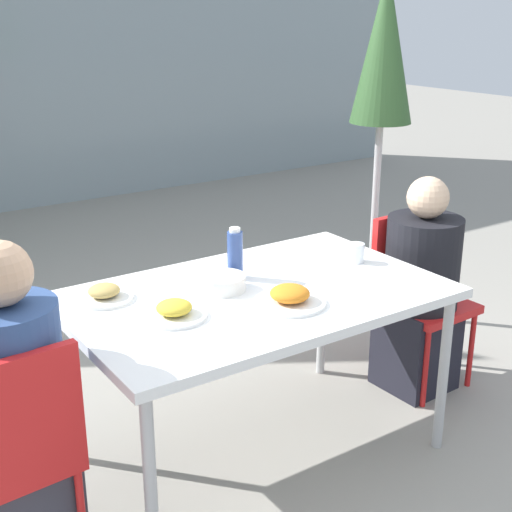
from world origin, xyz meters
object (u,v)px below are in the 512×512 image
chair_left (13,448)px  person_left (17,419)px  salad_bowl (223,283)px  closed_umbrella (383,65)px  person_right (420,294)px  bottle (235,254)px  drinking_cup (356,253)px  chair_right (415,286)px

chair_left → person_left: 0.10m
salad_bowl → closed_umbrella: bearing=26.2°
chair_left → salad_bowl: chair_left is taller
chair_left → closed_umbrella: size_ratio=0.42×
person_right → salad_bowl: person_right is taller
person_left → person_right: bearing=-1.1°
bottle → drinking_cup: bearing=-13.7°
bottle → chair_left: bearing=-162.5°
drinking_cup → salad_bowl: (-0.67, 0.05, -0.01)m
person_left → salad_bowl: (0.90, 0.16, 0.23)m
closed_umbrella → bottle: size_ratio=9.36×
person_left → chair_right: 2.05m
person_left → person_right: (2.00, 0.11, -0.05)m
person_left → person_right: size_ratio=1.07×
person_left → salad_bowl: person_left is taller
chair_right → person_right: size_ratio=0.79×
person_right → person_left: bearing=1.1°
person_right → salad_bowl: (-1.10, 0.05, 0.28)m
person_right → closed_umbrella: 1.37m
closed_umbrella → bottle: 1.71m
chair_left → person_left: bearing=58.1°
bottle → salad_bowl: bottle is taller
drinking_cup → salad_bowl: 0.67m
chair_left → person_left: (0.04, 0.08, 0.05)m
chair_right → drinking_cup: 0.57m
bottle → drinking_cup: 0.57m
chair_right → bottle: size_ratio=3.93×
chair_right → person_right: (-0.05, -0.08, -0.00)m
person_left → chair_left: bearing=-121.9°
drinking_cup → chair_right: bearing=9.4°
chair_left → person_right: bearing=1.2°
person_right → salad_bowl: 1.14m
chair_right → person_left: bearing=3.3°
chair_right → closed_umbrella: 1.31m
person_right → closed_umbrella: closed_umbrella is taller
drinking_cup → person_right: bearing=-0.4°
drinking_cup → bottle: bearing=166.3°
person_left → closed_umbrella: closed_umbrella is taller
chair_left → person_right: person_right is taller
closed_umbrella → drinking_cup: 1.39m
closed_umbrella → bottle: bearing=-154.9°
chair_left → bottle: (1.05, 0.33, 0.36)m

